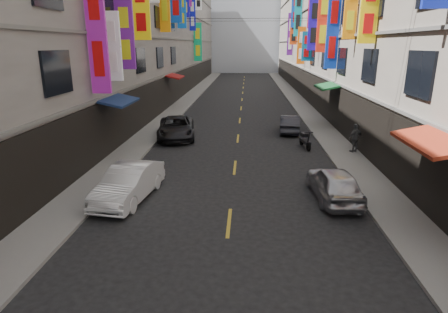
# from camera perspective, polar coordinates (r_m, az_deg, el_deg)

# --- Properties ---
(sidewalk_left) EXTENTS (2.00, 90.00, 0.12)m
(sidewalk_left) POSITION_cam_1_polar(r_m,az_deg,el_deg) (36.68, -6.88, 7.49)
(sidewalk_left) COLOR slate
(sidewalk_left) RESTS_ON ground
(sidewalk_right) EXTENTS (2.00, 90.00, 0.12)m
(sidewalk_right) POSITION_cam_1_polar(r_m,az_deg,el_deg) (36.50, 12.15, 7.19)
(sidewalk_right) COLOR slate
(sidewalk_right) RESTS_ON ground
(building_row_left) EXTENTS (10.14, 90.00, 19.00)m
(building_row_left) POSITION_cam_1_polar(r_m,az_deg,el_deg) (37.93, -17.02, 21.52)
(building_row_left) COLOR gray
(building_row_left) RESTS_ON ground
(building_row_right) EXTENTS (10.14, 90.00, 19.00)m
(building_row_right) POSITION_cam_1_polar(r_m,az_deg,el_deg) (37.59, 22.81, 21.03)
(building_row_right) COLOR gray
(building_row_right) RESTS_ON ground
(haze_block) EXTENTS (18.00, 8.00, 22.00)m
(haze_block) POSITION_cam_1_polar(r_m,az_deg,el_deg) (85.78, 3.33, 20.11)
(haze_block) COLOR silver
(haze_block) RESTS_ON ground
(street_awnings) EXTENTS (13.99, 35.20, 0.41)m
(street_awnings) POSITION_cam_1_polar(r_m,az_deg,el_deg) (19.91, -1.74, 8.44)
(street_awnings) COLOR #154913
(street_awnings) RESTS_ON ground
(lane_markings) EXTENTS (0.12, 80.20, 0.01)m
(lane_markings) POSITION_cam_1_polar(r_m,az_deg,el_deg) (33.15, 2.53, 6.52)
(lane_markings) COLOR gold
(lane_markings) RESTS_ON ground
(scooter_far_right) EXTENTS (0.60, 1.80, 1.14)m
(scooter_far_right) POSITION_cam_1_polar(r_m,az_deg,el_deg) (22.52, 12.24, 2.40)
(scooter_far_right) COLOR black
(scooter_far_right) RESTS_ON ground
(car_left_mid) EXTENTS (1.99, 4.32, 1.37)m
(car_left_mid) POSITION_cam_1_polar(r_m,az_deg,el_deg) (15.07, -14.30, -3.92)
(car_left_mid) COLOR white
(car_left_mid) RESTS_ON ground
(car_left_far) EXTENTS (3.00, 5.21, 1.37)m
(car_left_far) POSITION_cam_1_polar(r_m,az_deg,el_deg) (24.50, -7.28, 4.37)
(car_left_far) COLOR black
(car_left_far) RESTS_ON ground
(car_right_mid) EXTENTS (1.78, 3.93, 1.31)m
(car_right_mid) POSITION_cam_1_polar(r_m,az_deg,el_deg) (15.26, 16.42, -3.95)
(car_right_mid) COLOR #B9B8BE
(car_right_mid) RESTS_ON ground
(car_right_far) EXTENTS (1.65, 3.78, 1.21)m
(car_right_far) POSITION_cam_1_polar(r_m,az_deg,el_deg) (26.33, 9.99, 4.94)
(car_right_far) COLOR #282930
(car_right_far) RESTS_ON ground
(pedestrian_rfar) EXTENTS (1.08, 0.94, 1.60)m
(pedestrian_rfar) POSITION_cam_1_polar(r_m,az_deg,el_deg) (21.86, 19.36, 2.68)
(pedestrian_rfar) COLOR #575759
(pedestrian_rfar) RESTS_ON sidewalk_right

